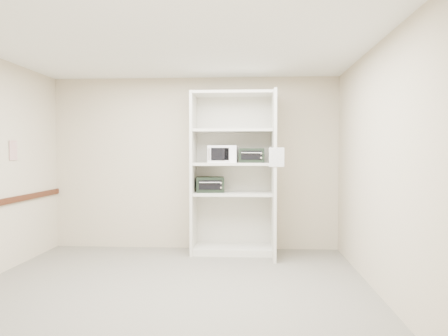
# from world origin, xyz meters

# --- Properties ---
(floor) EXTENTS (4.50, 4.00, 0.01)m
(floor) POSITION_xyz_m (0.00, 0.00, 0.00)
(floor) COLOR #686257
(floor) RESTS_ON ground
(ceiling) EXTENTS (4.50, 4.00, 0.01)m
(ceiling) POSITION_xyz_m (0.00, 0.00, 2.70)
(ceiling) COLOR white
(wall_back) EXTENTS (4.50, 0.02, 2.70)m
(wall_back) POSITION_xyz_m (0.00, 2.00, 1.35)
(wall_back) COLOR #B8B192
(wall_back) RESTS_ON ground
(wall_front) EXTENTS (4.50, 0.02, 2.70)m
(wall_front) POSITION_xyz_m (0.00, -2.00, 1.35)
(wall_front) COLOR #B8B192
(wall_front) RESTS_ON ground
(wall_right) EXTENTS (0.02, 4.00, 2.70)m
(wall_right) POSITION_xyz_m (2.25, 0.00, 1.35)
(wall_right) COLOR #B8B192
(wall_right) RESTS_ON ground
(shelving_unit) EXTENTS (1.24, 0.92, 2.42)m
(shelving_unit) POSITION_xyz_m (0.67, 1.70, 1.13)
(shelving_unit) COLOR silver
(shelving_unit) RESTS_ON floor
(microwave) EXTENTS (0.44, 0.34, 0.26)m
(microwave) POSITION_xyz_m (0.47, 1.68, 1.50)
(microwave) COLOR white
(microwave) RESTS_ON shelving_unit
(toaster_oven_upper) EXTENTS (0.38, 0.29, 0.21)m
(toaster_oven_upper) POSITION_xyz_m (0.90, 1.67, 1.48)
(toaster_oven_upper) COLOR black
(toaster_oven_upper) RESTS_ON shelving_unit
(toaster_oven_lower) EXTENTS (0.44, 0.35, 0.23)m
(toaster_oven_lower) POSITION_xyz_m (0.27, 1.72, 1.04)
(toaster_oven_lower) COLOR black
(toaster_oven_lower) RESTS_ON shelving_unit
(paper_sign) EXTENTS (0.20, 0.01, 0.26)m
(paper_sign) POSITION_xyz_m (1.24, 1.07, 1.46)
(paper_sign) COLOR white
(paper_sign) RESTS_ON shelving_unit
(wall_poster) EXTENTS (0.01, 0.18, 0.26)m
(wall_poster) POSITION_xyz_m (-2.24, 0.70, 1.55)
(wall_poster) COLOR silver
(wall_poster) RESTS_ON wall_left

